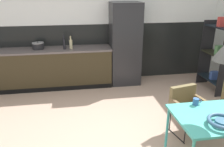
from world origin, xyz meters
TOP-DOWN VIEW (x-y plane):
  - ground_plane at (0.00, 0.00)m, footprint 7.86×7.86m
  - back_wall_splashback_dark at (0.00, 2.83)m, footprint 6.05×0.12m
  - kitchen_counter at (-1.38, 2.47)m, footprint 3.01×0.63m
  - refrigerator_column at (0.48, 2.47)m, footprint 0.70×0.60m
  - armchair_facing_counter at (1.00, 0.23)m, footprint 0.57×0.56m
  - fruit_bowl at (0.90, -0.76)m, footprint 0.33×0.33m
  - mug_dark_espresso at (0.85, -0.26)m, footprint 0.12×0.08m
  - cooking_pot at (-1.52, 2.51)m, footprint 0.26×0.26m
  - bottle_vinegar_dark at (-0.93, 2.40)m, footprint 0.06×0.06m
  - bottle_oil_tall at (-0.79, 2.42)m, footprint 0.07×0.07m
  - open_shelf_unit at (2.39, 1.72)m, footprint 0.30×0.84m

SIDE VIEW (x-z plane):
  - ground_plane at x=0.00m, z-range 0.00..0.00m
  - kitchen_counter at x=-1.38m, z-range 0.00..0.92m
  - armchair_facing_counter at x=1.00m, z-range 0.12..0.89m
  - back_wall_splashback_dark at x=0.00m, z-range 0.00..1.40m
  - mug_dark_espresso at x=0.85m, z-range 0.76..0.85m
  - fruit_bowl at x=0.90m, z-range 0.77..0.85m
  - open_shelf_unit at x=2.39m, z-range 0.00..1.66m
  - refrigerator_column at x=0.48m, z-range 0.00..1.93m
  - cooking_pot at x=-1.52m, z-range 0.91..1.08m
  - bottle_oil_tall at x=-0.79m, z-range 0.89..1.18m
  - bottle_vinegar_dark at x=-0.93m, z-range 0.89..1.22m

